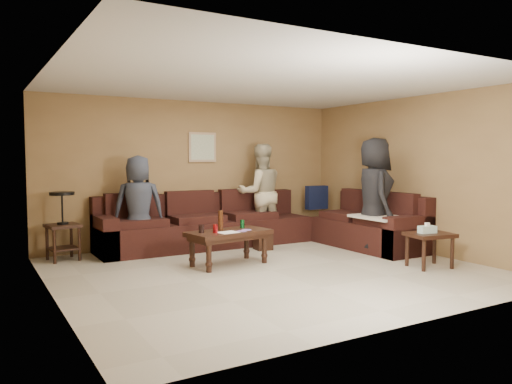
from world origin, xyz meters
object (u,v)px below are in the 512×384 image
at_px(end_table_left, 63,225).
at_px(person_right, 374,195).
at_px(sectional_sofa, 265,228).
at_px(person_left, 139,206).
at_px(coffee_table, 229,236).
at_px(person_middle, 260,193).
at_px(waste_bin, 263,240).
at_px(side_table_right, 429,238).

distance_m(end_table_left, person_right, 4.82).
bearing_deg(sectional_sofa, person_left, 168.90).
bearing_deg(coffee_table, sectional_sofa, 38.37).
height_order(sectional_sofa, coffee_table, sectional_sofa).
height_order(coffee_table, person_middle, person_middle).
relative_size(sectional_sofa, person_left, 2.99).
distance_m(end_table_left, waste_bin, 3.11).
bearing_deg(person_left, sectional_sofa, -176.48).
bearing_deg(person_middle, waste_bin, 73.30).
xyz_separation_m(sectional_sofa, person_right, (1.33, -1.21, 0.59)).
bearing_deg(person_right, person_middle, 57.79).
xyz_separation_m(waste_bin, person_middle, (0.35, 0.68, 0.73)).
bearing_deg(sectional_sofa, person_middle, 67.51).
height_order(sectional_sofa, side_table_right, sectional_sofa).
relative_size(sectional_sofa, coffee_table, 3.75).
height_order(person_middle, person_right, person_right).
distance_m(person_left, person_right, 3.74).
xyz_separation_m(coffee_table, person_left, (-0.89, 1.32, 0.37)).
height_order(side_table_right, person_middle, person_middle).
relative_size(person_left, person_middle, 0.88).
height_order(sectional_sofa, person_right, person_right).
relative_size(person_left, person_right, 0.85).
distance_m(sectional_sofa, person_left, 2.13).
distance_m(side_table_right, person_middle, 3.16).
distance_m(side_table_right, waste_bin, 2.65).
height_order(side_table_right, person_left, person_left).
height_order(sectional_sofa, end_table_left, end_table_left).
distance_m(coffee_table, waste_bin, 1.30).
bearing_deg(end_table_left, person_left, -9.99).
relative_size(waste_bin, person_right, 0.17).
distance_m(coffee_table, end_table_left, 2.49).
bearing_deg(coffee_table, person_middle, 46.27).
height_order(side_table_right, person_right, person_right).
relative_size(person_middle, person_right, 0.96).
bearing_deg(person_middle, sectional_sofa, 78.06).
bearing_deg(waste_bin, sectional_sofa, 49.85).
xyz_separation_m(sectional_sofa, side_table_right, (1.16, -2.46, 0.09)).
distance_m(person_left, person_middle, 2.26).
bearing_deg(waste_bin, person_left, 163.65).
relative_size(end_table_left, person_left, 0.65).
bearing_deg(waste_bin, side_table_right, -60.53).
height_order(end_table_left, person_middle, person_middle).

